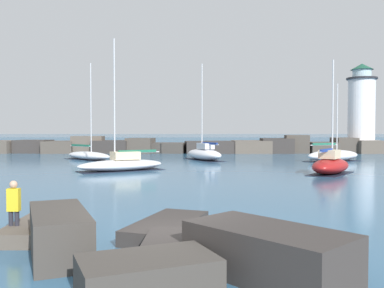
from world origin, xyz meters
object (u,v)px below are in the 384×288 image
at_px(sailboat_moored_5, 336,156).
at_px(person_on_rocks, 16,206).
at_px(sailboat_moored_1, 124,164).
at_px(sailboat_moored_0, 333,165).
at_px(sailboat_moored_6, 91,155).
at_px(lighthouse, 364,114).
at_px(sailboat_moored_4, 206,154).

bearing_deg(sailboat_moored_5, person_on_rocks, -122.44).
xyz_separation_m(sailboat_moored_1, person_on_rocks, (0.30, -21.70, 0.45)).
bearing_deg(person_on_rocks, sailboat_moored_0, 50.44).
distance_m(sailboat_moored_1, sailboat_moored_5, 22.96).
distance_m(sailboat_moored_5, person_on_rocks, 37.79).
xyz_separation_m(sailboat_moored_1, sailboat_moored_6, (-5.72, 12.38, -0.05)).
bearing_deg(sailboat_moored_1, sailboat_moored_0, -8.77).
bearing_deg(sailboat_moored_0, lighthouse, 64.74).
relative_size(sailboat_moored_6, person_on_rocks, 5.84).
distance_m(lighthouse, sailboat_moored_4, 28.63).
xyz_separation_m(sailboat_moored_4, sailboat_moored_5, (13.52, -1.69, -0.11)).
distance_m(sailboat_moored_0, sailboat_moored_5, 13.43).
distance_m(sailboat_moored_1, sailboat_moored_4, 13.82).
height_order(lighthouse, sailboat_moored_4, lighthouse).
bearing_deg(sailboat_moored_6, person_on_rocks, -79.99).
height_order(lighthouse, sailboat_moored_0, lighthouse).
relative_size(lighthouse, sailboat_moored_0, 1.50).
distance_m(sailboat_moored_4, sailboat_moored_6, 12.78).
bearing_deg(sailboat_moored_4, person_on_rocks, -101.37).
distance_m(sailboat_moored_4, sailboat_moored_5, 13.63).
height_order(sailboat_moored_0, person_on_rocks, sailboat_moored_0).
xyz_separation_m(sailboat_moored_4, person_on_rocks, (-6.75, -33.58, 0.30)).
bearing_deg(sailboat_moored_4, sailboat_moored_6, 177.76).
xyz_separation_m(lighthouse, sailboat_moored_0, (-14.25, -30.20, -4.86)).
distance_m(sailboat_moored_6, person_on_rocks, 34.61).
xyz_separation_m(sailboat_moored_1, sailboat_moored_4, (7.05, 11.88, 0.15)).
height_order(sailboat_moored_5, sailboat_moored_6, sailboat_moored_6).
height_order(sailboat_moored_0, sailboat_moored_1, sailboat_moored_1).
relative_size(sailboat_moored_0, sailboat_moored_1, 0.81).
xyz_separation_m(lighthouse, person_on_rocks, (-30.12, -49.40, -4.53)).
bearing_deg(sailboat_moored_6, sailboat_moored_1, -65.21).
bearing_deg(person_on_rocks, sailboat_moored_4, 78.63).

